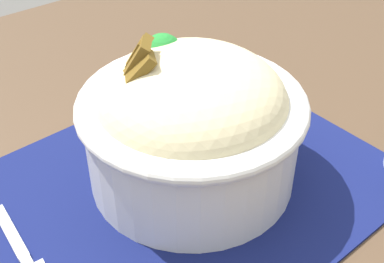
{
  "coord_description": "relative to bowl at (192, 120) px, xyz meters",
  "views": [
    {
      "loc": [
        0.19,
        0.26,
        1.03
      ],
      "look_at": [
        -0.03,
        -0.02,
        0.76
      ],
      "focal_mm": 48.98,
      "sensor_mm": 36.0,
      "label": 1
    }
  ],
  "objects": [
    {
      "name": "table",
      "position": [
        0.03,
        0.02,
        -0.12
      ],
      "size": [
        1.32,
        0.9,
        0.71
      ],
      "color": "#4C3826",
      "rests_on": "ground_plane"
    },
    {
      "name": "bowl",
      "position": [
        0.0,
        0.0,
        0.0
      ],
      "size": [
        0.22,
        0.22,
        0.14
      ],
      "color": "silver",
      "rests_on": "placemat"
    },
    {
      "name": "placemat",
      "position": [
        0.05,
        0.01,
        -0.06
      ],
      "size": [
        0.44,
        0.3,
        0.0
      ],
      "primitive_type": "cube",
      "rotation": [
        0.0,
        0.0,
        0.05
      ],
      "color": "#11194C",
      "rests_on": "table"
    },
    {
      "name": "fork",
      "position": [
        0.16,
        0.0,
        -0.06
      ],
      "size": [
        0.02,
        0.13,
        0.0
      ],
      "color": "silver",
      "rests_on": "placemat"
    }
  ]
}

